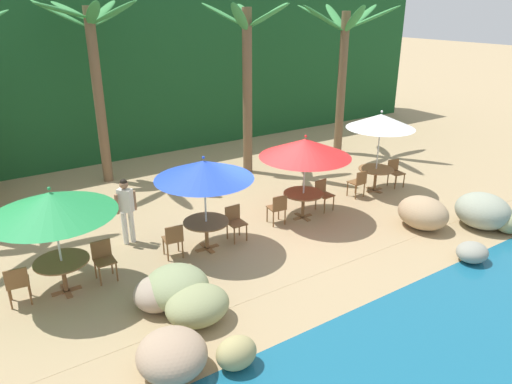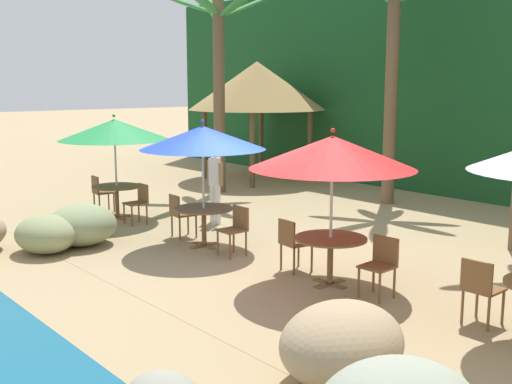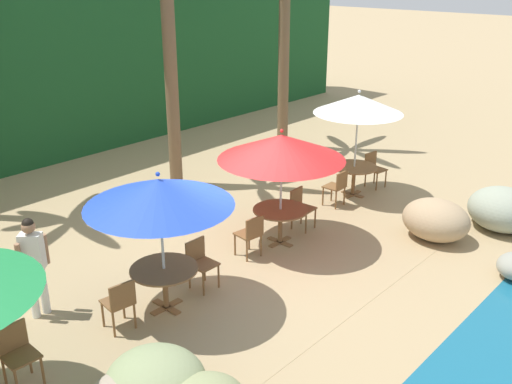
% 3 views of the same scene
% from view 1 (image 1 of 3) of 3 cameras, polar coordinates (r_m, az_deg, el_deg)
% --- Properties ---
extents(ground_plane, '(120.00, 120.00, 0.00)m').
position_cam_1_polar(ground_plane, '(12.80, 0.55, -4.37)').
color(ground_plane, tan).
extents(terrace_deck, '(18.00, 5.20, 0.01)m').
position_cam_1_polar(terrace_deck, '(12.80, 0.55, -4.35)').
color(terrace_deck, tan).
rests_on(terrace_deck, ground).
extents(foliage_backdrop, '(28.00, 2.40, 6.00)m').
position_cam_1_polar(foliage_backdrop, '(19.78, -14.59, 13.44)').
color(foliage_backdrop, '#194C23').
rests_on(foliage_backdrop, ground).
extents(rock_seawall, '(14.89, 3.36, 0.93)m').
position_cam_1_polar(rock_seawall, '(10.53, 9.22, -8.50)').
color(rock_seawall, gray).
rests_on(rock_seawall, ground).
extents(umbrella_green, '(2.47, 2.47, 2.35)m').
position_cam_1_polar(umbrella_green, '(10.07, -23.13, -1.25)').
color(umbrella_green, silver).
rests_on(umbrella_green, ground).
extents(dining_table_green, '(1.10, 1.10, 0.74)m').
position_cam_1_polar(dining_table_green, '(10.65, -22.03, -8.14)').
color(dining_table_green, brown).
rests_on(dining_table_green, ground).
extents(chair_green_seaward, '(0.43, 0.44, 0.87)m').
position_cam_1_polar(chair_green_seaward, '(10.91, -17.69, -7.40)').
color(chair_green_seaward, brown).
rests_on(chair_green_seaward, ground).
extents(chair_green_inland, '(0.47, 0.47, 0.87)m').
position_cam_1_polar(chair_green_inland, '(10.63, -26.48, -9.61)').
color(chair_green_inland, brown).
rests_on(chair_green_inland, ground).
extents(umbrella_blue, '(2.32, 2.32, 2.38)m').
position_cam_1_polar(umbrella_blue, '(11.05, -6.21, 2.65)').
color(umbrella_blue, silver).
rests_on(umbrella_blue, ground).
extents(dining_table_blue, '(1.10, 1.10, 0.74)m').
position_cam_1_polar(dining_table_blue, '(11.60, -5.92, -4.04)').
color(dining_table_blue, brown).
rests_on(dining_table_blue, ground).
extents(chair_blue_seaward, '(0.42, 0.43, 0.87)m').
position_cam_1_polar(chair_blue_seaward, '(12.08, -2.53, -3.37)').
color(chair_blue_seaward, brown).
rests_on(chair_blue_seaward, ground).
extents(chair_blue_inland, '(0.47, 0.48, 0.87)m').
position_cam_1_polar(chair_blue_inland, '(11.34, -9.79, -5.46)').
color(chair_blue_inland, brown).
rests_on(chair_blue_inland, ground).
extents(umbrella_red, '(2.47, 2.47, 2.38)m').
position_cam_1_polar(umbrella_red, '(12.79, 5.88, 5.24)').
color(umbrella_red, silver).
rests_on(umbrella_red, ground).
extents(dining_table_red, '(1.10, 1.10, 0.74)m').
position_cam_1_polar(dining_table_red, '(13.26, 5.64, -0.61)').
color(dining_table_red, brown).
rests_on(dining_table_red, ground).
extents(chair_red_seaward, '(0.45, 0.45, 0.87)m').
position_cam_1_polar(chair_red_seaward, '(13.91, 7.95, -0.07)').
color(chair_red_seaward, brown).
rests_on(chair_red_seaward, ground).
extents(chair_red_inland, '(0.47, 0.48, 0.87)m').
position_cam_1_polar(chair_red_inland, '(12.82, 2.61, -1.82)').
color(chair_red_inland, brown).
rests_on(chair_red_inland, ground).
extents(umbrella_white, '(2.08, 2.08, 2.59)m').
position_cam_1_polar(umbrella_white, '(15.12, 14.62, 8.15)').
color(umbrella_white, silver).
rests_on(umbrella_white, ground).
extents(dining_table_white, '(1.10, 1.10, 0.74)m').
position_cam_1_polar(dining_table_white, '(15.57, 14.06, 2.27)').
color(dining_table_white, brown).
rests_on(dining_table_white, ground).
extents(chair_white_seaward, '(0.48, 0.48, 0.87)m').
position_cam_1_polar(chair_white_seaward, '(16.20, 16.17, 2.43)').
color(chair_white_seaward, brown).
rests_on(chair_white_seaward, ground).
extents(chair_white_inland, '(0.43, 0.44, 0.87)m').
position_cam_1_polar(chair_white_inland, '(14.94, 12.10, 1.21)').
color(chair_white_inland, brown).
rests_on(chair_white_inland, ground).
extents(palm_tree_second, '(3.41, 3.41, 5.72)m').
position_cam_1_polar(palm_tree_second, '(16.07, -18.72, 14.85)').
color(palm_tree_second, brown).
rests_on(palm_tree_second, ground).
extents(palm_tree_third, '(2.75, 2.96, 5.65)m').
position_cam_1_polar(palm_tree_third, '(16.23, -0.99, 14.83)').
color(palm_tree_third, brown).
rests_on(palm_tree_third, ground).
extents(palm_tree_fourth, '(3.79, 3.62, 5.57)m').
position_cam_1_polar(palm_tree_fourth, '(18.80, 10.30, 15.91)').
color(palm_tree_fourth, brown).
rests_on(palm_tree_fourth, ground).
extents(waiter_in_white, '(0.52, 0.39, 1.70)m').
position_cam_1_polar(waiter_in_white, '(12.09, -15.18, -1.68)').
color(waiter_in_white, white).
rests_on(waiter_in_white, ground).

